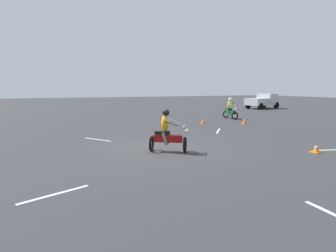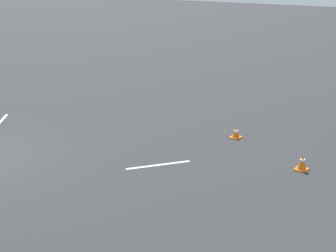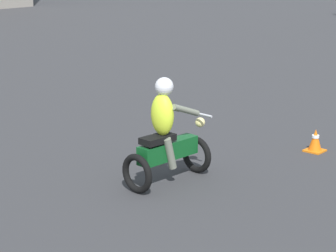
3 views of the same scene
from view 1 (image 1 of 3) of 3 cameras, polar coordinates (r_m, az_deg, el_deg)
name	(u,v)px [view 1 (image 1 of 3)]	position (r m, az deg, el deg)	size (l,w,h in m)	color
ground_plane	(161,147)	(10.86, -1.55, -4.66)	(120.00, 120.00, 0.00)	#333335
motorcycle_rider_foreground	(167,133)	(10.00, -0.20, -1.55)	(1.24, 1.51, 1.66)	black
motorcycle_rider_background	(230,110)	(21.46, 13.39, 3.51)	(1.53, 0.73, 1.66)	black
pickup_truck	(263,101)	(33.19, 19.90, 5.21)	(2.81, 4.46, 1.73)	black
traffic_cone_near_right	(244,121)	(18.61, 16.31, 1.06)	(0.32, 0.32, 0.41)	orange
traffic_cone_mid_center	(203,121)	(18.22, 7.58, 1.03)	(0.32, 0.32, 0.32)	orange
traffic_cone_mid_left	(316,149)	(11.43, 29.56, -4.32)	(0.32, 0.32, 0.32)	orange
lane_stripe_nw	(218,131)	(15.21, 10.87, -1.05)	(0.10, 1.79, 0.01)	silver
lane_stripe_sw	(98,139)	(12.91, -15.06, -2.85)	(0.10, 1.65, 0.01)	silver
lane_stripe_s	(55,194)	(6.77, -23.39, -13.47)	(0.10, 1.62, 0.01)	silver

